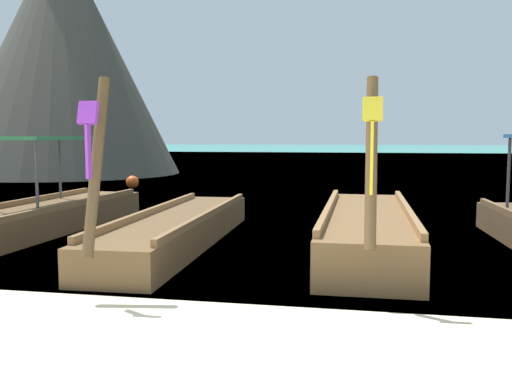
% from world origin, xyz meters
% --- Properties ---
extents(sea_water, '(120.00, 120.00, 0.00)m').
position_xyz_m(sea_water, '(0.00, 62.30, 0.00)').
color(sea_water, '#2DB29E').
rests_on(sea_water, ground).
extents(longtail_boat_red_ribbon, '(1.31, 7.57, 2.77)m').
position_xyz_m(longtail_boat_red_ribbon, '(-4.27, 5.33, 0.30)').
color(longtail_boat_red_ribbon, brown).
rests_on(longtail_boat_red_ribbon, ground).
extents(longtail_boat_violet_ribbon, '(1.26, 6.10, 2.37)m').
position_xyz_m(longtail_boat_violet_ribbon, '(-1.44, 5.23, 0.25)').
color(longtail_boat_violet_ribbon, brown).
rests_on(longtail_boat_violet_ribbon, ground).
extents(longtail_boat_yellow_ribbon, '(1.29, 5.70, 2.36)m').
position_xyz_m(longtail_boat_yellow_ribbon, '(1.51, 5.42, 0.31)').
color(longtail_boat_yellow_ribbon, brown).
rests_on(longtail_boat_yellow_ribbon, ground).
extents(karst_rock, '(11.79, 10.60, 11.10)m').
position_xyz_m(karst_rock, '(-12.83, 21.15, 5.28)').
color(karst_rock, '#47443D').
rests_on(karst_rock, ground).
extents(mooring_buoy_near, '(0.43, 0.43, 0.43)m').
position_xyz_m(mooring_buoy_near, '(-6.19, 14.37, 0.22)').
color(mooring_buoy_near, '#EA5119').
rests_on(mooring_buoy_near, sea_water).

